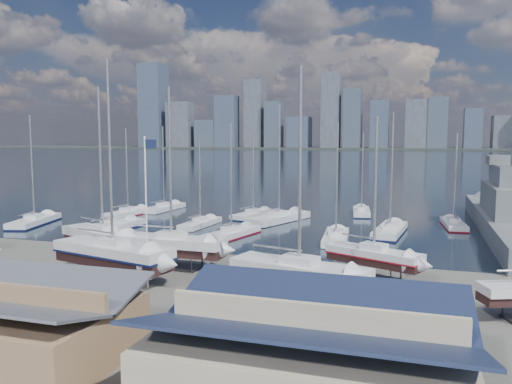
% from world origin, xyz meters
% --- Properties ---
extents(ground, '(1400.00, 1400.00, 0.00)m').
position_xyz_m(ground, '(0.00, -10.00, 0.00)').
color(ground, '#605E59').
rests_on(ground, ground).
extents(water, '(1400.00, 600.00, 0.40)m').
position_xyz_m(water, '(0.00, 300.00, -0.15)').
color(water, '#1A293D').
rests_on(water, ground).
extents(far_shore, '(1400.00, 80.00, 2.20)m').
position_xyz_m(far_shore, '(0.00, 560.00, 1.10)').
color(far_shore, '#2D332D').
rests_on(far_shore, ground).
extents(skyline, '(639.14, 43.80, 107.69)m').
position_xyz_m(skyline, '(-7.83, 553.76, 39.09)').
color(skyline, '#475166').
rests_on(skyline, far_shore).
extents(shed_grey, '(12.60, 8.40, 4.17)m').
position_xyz_m(shed_grey, '(0.00, -26.00, 2.15)').
color(shed_grey, '#8C6B4C').
rests_on(shed_grey, ground).
extents(shed_blue, '(13.65, 9.45, 4.71)m').
position_xyz_m(shed_blue, '(16.00, -26.00, 2.42)').
color(shed_blue, '#BFB293').
rests_on(shed_blue, ground).
extents(sailboat_cradle_2, '(10.49, 6.51, 16.56)m').
position_xyz_m(sailboat_cradle_2, '(-8.55, -5.12, 2.10)').
color(sailboat_cradle_2, '#2D2D33').
rests_on(sailboat_cradle_2, ground).
extents(sailboat_cradle_3, '(11.62, 5.73, 17.93)m').
position_xyz_m(sailboat_cradle_3, '(-3.43, -11.23, 2.17)').
color(sailboat_cradle_3, '#2D2D33').
rests_on(sailboat_cradle_3, ground).
extents(sailboat_cradle_4, '(10.00, 3.03, 16.20)m').
position_xyz_m(sailboat_cradle_4, '(-0.57, -6.29, 2.09)').
color(sailboat_cradle_4, '#2D2D33').
rests_on(sailboat_cradle_4, ground).
extents(sailboat_cradle_5, '(10.69, 5.51, 16.59)m').
position_xyz_m(sailboat_cradle_5, '(12.56, -12.39, 2.10)').
color(sailboat_cradle_5, '#2D2D33').
rests_on(sailboat_cradle_5, ground).
extents(sailboat_cradle_6, '(8.38, 5.50, 13.42)m').
position_xyz_m(sailboat_cradle_6, '(17.21, -4.64, 1.94)').
color(sailboat_cradle_6, '#2D2D33').
rests_on(sailboat_cradle_6, ground).
extents(sailboat_moored_0, '(5.30, 10.75, 15.49)m').
position_xyz_m(sailboat_moored_0, '(-28.81, 8.77, 0.31)').
color(sailboat_moored_0, black).
rests_on(sailboat_moored_0, water).
extents(sailboat_moored_1, '(3.60, 9.52, 13.88)m').
position_xyz_m(sailboat_moored_1, '(-20.99, 19.63, 0.31)').
color(sailboat_moored_1, black).
rests_on(sailboat_moored_1, water).
extents(sailboat_moored_2, '(3.36, 9.67, 14.34)m').
position_xyz_m(sailboat_moored_2, '(-18.27, 26.14, 0.32)').
color(sailboat_moored_2, black).
rests_on(sailboat_moored_2, water).
extents(sailboat_moored_3, '(3.98, 10.64, 15.53)m').
position_xyz_m(sailboat_moored_3, '(-16.07, 7.95, 0.31)').
color(sailboat_moored_3, black).
rests_on(sailboat_moored_3, water).
extents(sailboat_moored_4, '(2.98, 8.62, 12.78)m').
position_xyz_m(sailboat_moored_4, '(-6.63, 14.12, 0.32)').
color(sailboat_moored_4, black).
rests_on(sailboat_moored_4, water).
extents(sailboat_moored_5, '(4.82, 9.27, 13.34)m').
position_xyz_m(sailboat_moored_5, '(-2.23, 23.66, 0.31)').
color(sailboat_moored_5, black).
rests_on(sailboat_moored_5, water).
extents(sailboat_moored_6, '(4.84, 9.80, 14.11)m').
position_xyz_m(sailboat_moored_6, '(-0.11, 8.28, 0.31)').
color(sailboat_moored_6, black).
rests_on(sailboat_moored_6, water).
extents(sailboat_moored_7, '(7.09, 11.82, 17.26)m').
position_xyz_m(sailboat_moored_7, '(2.49, 20.81, 0.32)').
color(sailboat_moored_7, black).
rests_on(sailboat_moored_7, water).
extents(sailboat_moored_8, '(3.48, 9.05, 13.19)m').
position_xyz_m(sailboat_moored_8, '(12.94, 31.22, 0.31)').
color(sailboat_moored_8, black).
rests_on(sailboat_moored_8, water).
extents(sailboat_moored_9, '(3.35, 9.52, 14.11)m').
position_xyz_m(sailboat_moored_9, '(12.06, 9.71, 0.32)').
color(sailboat_moored_9, black).
rests_on(sailboat_moored_9, water).
extents(sailboat_moored_10, '(4.14, 10.67, 15.53)m').
position_xyz_m(sailboat_moored_10, '(17.80, 15.80, 0.31)').
color(sailboat_moored_10, black).
rests_on(sailboat_moored_10, water).
extents(sailboat_moored_11, '(3.09, 8.86, 13.00)m').
position_xyz_m(sailboat_moored_11, '(25.63, 23.44, 0.31)').
color(sailboat_moored_11, black).
rests_on(sailboat_moored_11, water).
extents(naval_ship_east, '(7.90, 43.87, 17.94)m').
position_xyz_m(naval_ship_east, '(32.01, 21.04, 1.66)').
color(naval_ship_east, '#595E62').
rests_on(naval_ship_east, water).
extents(car_b, '(4.17, 2.15, 1.31)m').
position_xyz_m(car_b, '(-2.58, -18.61, 0.65)').
color(car_b, gray).
rests_on(car_b, ground).
extents(car_c, '(2.85, 4.95, 1.30)m').
position_xyz_m(car_c, '(-0.45, -19.79, 0.65)').
color(car_c, gray).
rests_on(car_c, ground).
extents(car_d, '(2.24, 4.87, 1.38)m').
position_xyz_m(car_d, '(7.69, -18.82, 0.69)').
color(car_d, gray).
rests_on(car_d, ground).
extents(flagpole, '(1.04, 0.12, 11.82)m').
position_xyz_m(flagpole, '(0.50, -12.38, 6.79)').
color(flagpole, white).
rests_on(flagpole, ground).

